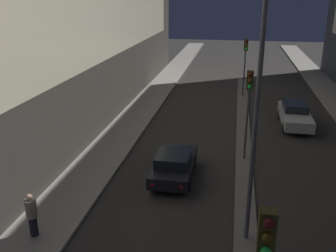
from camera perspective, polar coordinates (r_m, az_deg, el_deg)
name	(u,v)px	position (r m, az deg, el deg)	size (l,w,h in m)	color
median_strip	(243,141)	(22.53, 11.43, -2.23)	(0.85, 33.09, 0.12)	#66605B
traffic_light_mid	(249,96)	(18.95, 12.20, 4.53)	(0.32, 0.42, 4.64)	#4C4C51
traffic_light_far	(245,55)	(31.45, 11.70, 10.59)	(0.32, 0.42, 4.64)	#4C4C51
street_lamp	(262,48)	(11.63, 14.12, 11.45)	(0.58, 0.58, 9.56)	#4C4C51
car_left_lane	(174,164)	(17.70, 0.92, -5.87)	(1.78, 4.02, 1.37)	black
car_right_lane	(295,114)	(25.96, 18.77, 1.70)	(1.74, 4.79, 1.48)	#B2B2B7
pedestrian_on_left_sidewalk	(32,214)	(14.34, -20.03, -12.51)	(0.40, 0.40, 1.66)	black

